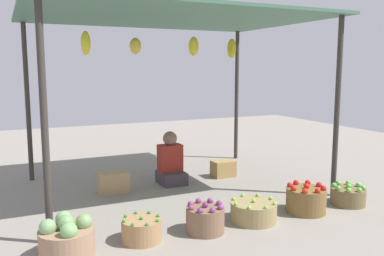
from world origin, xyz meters
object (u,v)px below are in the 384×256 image
Objects in this scene: basket_cabbages at (67,239)px; vendor_person at (171,163)px; basket_green_apples at (348,196)px; wooden_crate_near_vendor at (223,169)px; wooden_crate_stacked_rear at (113,182)px; basket_red_tomatoes at (306,200)px; basket_green_chilies at (142,230)px; basket_purple_onions at (205,219)px; basket_limes at (254,212)px.

vendor_person is at bearing 46.59° from basket_cabbages.
basket_green_apples is 1.22× the size of wooden_crate_near_vendor.
basket_red_tomatoes is at bearing -42.66° from wooden_crate_stacked_rear.
vendor_person is 0.91m from wooden_crate_near_vendor.
basket_green_chilies is 0.93× the size of basket_green_apples.
basket_green_apples is at bearing 0.83° from basket_purple_onions.
basket_green_apples is at bearing -0.03° from basket_red_tomatoes.
vendor_person reaches higher than wooden_crate_near_vendor.
basket_green_apples is (0.67, -0.00, -0.04)m from basket_red_tomatoes.
basket_purple_onions is (0.67, -0.06, 0.03)m from basket_green_chilies.
wooden_crate_near_vendor is at bearing 0.02° from vendor_person.
basket_red_tomatoes is (0.99, -1.85, -0.15)m from vendor_person.
basket_limes is 1.40m from basket_green_apples.
wooden_crate_stacked_rear reaches higher than basket_green_chilies.
basket_purple_onions is at bearing -0.35° from basket_cabbages.
vendor_person is 2.24× the size of wooden_crate_near_vendor.
wooden_crate_near_vendor is (1.94, 1.81, 0.01)m from basket_green_chilies.
basket_cabbages reaches higher than basket_limes.
wooden_crate_stacked_rear is at bearing 124.00° from basket_limes.
basket_cabbages is 1.43× the size of wooden_crate_near_vendor.
basket_red_tomatoes is (2.03, -0.03, 0.04)m from basket_green_chilies.
basket_cabbages is at bearing -179.65° from basket_green_apples.
basket_cabbages is 0.73m from basket_green_chilies.
basket_green_chilies is 2.65m from wooden_crate_near_vendor.
vendor_person is 1.67× the size of basket_red_tomatoes.
vendor_person is 1.93× the size of basket_purple_onions.
basket_cabbages is at bearing -175.55° from basket_green_chilies.
basket_cabbages is at bearing -133.41° from vendor_person.
basket_limes is 1.22× the size of basket_green_apples.
vendor_person reaches higher than basket_green_apples.
basket_limes is at bearing 179.23° from basket_green_apples.
basket_green_chilies is 0.68m from basket_purple_onions.
basket_red_tomatoes reaches higher than wooden_crate_near_vendor.
basket_limes is 1.28× the size of wooden_crate_stacked_rear.
wooden_crate_stacked_rear is (-1.16, 1.72, 0.04)m from basket_limes.
vendor_person is 2.49m from basket_green_apples.
basket_green_apples is (2.70, -0.04, 0.00)m from basket_green_chilies.
wooden_crate_near_vendor is 0.86× the size of wooden_crate_stacked_rear.
vendor_person reaches higher than basket_limes.
wooden_crate_stacked_rear is at bearing 85.06° from basket_green_chilies.
basket_green_chilies is at bearing -94.94° from wooden_crate_stacked_rear.
vendor_person is at bearing 60.05° from basket_green_chilies.
basket_green_chilies is at bearing 179.27° from basket_limes.
vendor_person is at bearing 118.17° from basket_red_tomatoes.
wooden_crate_stacked_rear is at bearing -173.05° from vendor_person.
basket_green_apples is at bearing -0.77° from basket_limes.
basket_green_chilies is 0.85× the size of basket_red_tomatoes.
wooden_crate_stacked_rear is (-0.53, 1.77, 0.00)m from basket_purple_onions.
wooden_crate_stacked_rear is (-0.90, -0.11, -0.15)m from vendor_person.
wooden_crate_near_vendor is (-0.09, 1.85, -0.03)m from basket_red_tomatoes.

